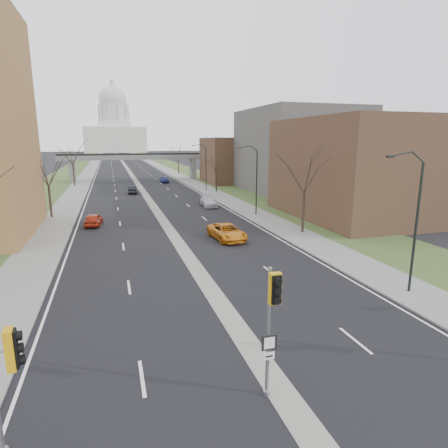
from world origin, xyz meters
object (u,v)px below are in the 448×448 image
car_right_near (227,232)px  car_right_mid (209,201)px  car_left_far (133,189)px  car_right_far (164,179)px  car_left_near (94,219)px  signal_pole_median (272,312)px

car_right_near → car_right_mid: 18.84m
car_left_far → car_right_far: (8.01, 16.08, 0.04)m
car_left_far → car_right_mid: 19.93m
car_left_near → car_right_near: bearing=148.0°
car_right_mid → car_right_far: (-1.75, 33.47, 0.01)m
car_left_far → car_right_near: bearing=105.0°
car_left_near → signal_pole_median: bearing=109.3°
car_right_mid → car_right_far: 33.52m
car_right_near → car_right_far: 52.08m
car_right_mid → car_right_far: bearing=96.2°
signal_pole_median → car_right_far: 74.84m
signal_pole_median → car_right_mid: 41.97m
signal_pole_median → car_right_near: signal_pole_median is taller
car_right_far → car_right_near: bearing=-90.0°
car_left_far → car_right_mid: size_ratio=0.85×
car_right_mid → car_right_far: car_right_far is taller
car_right_near → car_right_mid: car_right_near is taller
car_left_near → car_right_mid: 17.74m
car_right_near → car_right_mid: size_ratio=1.08×
car_right_far → signal_pole_median: bearing=-93.6°
car_left_near → car_left_far: car_left_far is taller
car_left_near → car_right_far: car_right_far is taller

